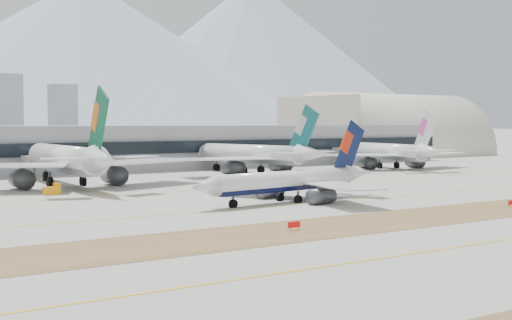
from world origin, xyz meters
TOP-DOWN VIEW (x-y plane):
  - ground at (0.00, 0.00)m, footprint 3000.00×3000.00m
  - taxiing_airliner at (-6.63, -0.86)m, footprint 49.81×42.95m
  - widebody_eva at (-32.49, 57.31)m, footprint 68.39×66.97m
  - widebody_cathay at (31.90, 69.13)m, footprint 59.80×59.13m
  - widebody_china_air at (85.03, 63.27)m, footprint 56.96×56.52m
  - terminal at (0.00, 114.84)m, footprint 280.00×43.10m
  - hangar at (154.56, 135.00)m, footprint 91.00×60.00m
  - hold_sign_left at (-29.88, -32.00)m, footprint 2.20×0.15m
  - hold_sign_right at (21.96, -32.00)m, footprint 2.20×0.15m
  - gse_c at (27.59, 41.61)m, footprint 3.55×2.00m
  - gse_b at (-42.19, 40.03)m, footprint 3.55×2.00m

SIDE VIEW (x-z plane):
  - ground at x=0.00m, z-range 0.00..0.00m
  - hangar at x=154.56m, z-range -29.86..30.14m
  - hold_sign_left at x=-29.88m, z-range 0.20..1.55m
  - hold_sign_right at x=21.96m, z-range 0.20..1.55m
  - gse_c at x=27.59m, z-range -0.25..2.35m
  - gse_b at x=-42.19m, z-range -0.25..2.35m
  - taxiing_airliner at x=-6.63m, z-range -4.34..12.42m
  - widebody_china_air at x=85.03m, z-range -4.84..15.84m
  - widebody_cathay at x=31.90m, z-range -5.05..16.52m
  - widebody_eva at x=-32.49m, z-range -5.72..18.69m
  - terminal at x=0.00m, z-range 0.00..15.00m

